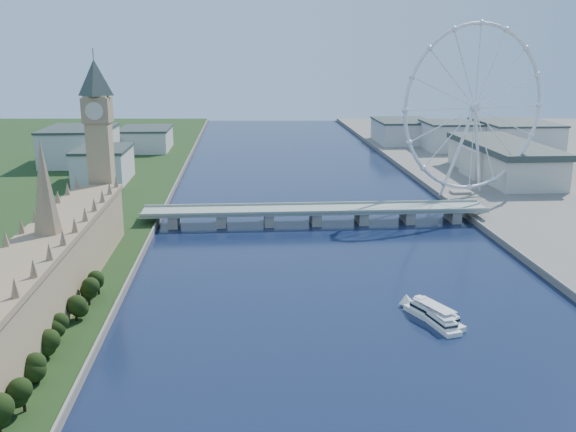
{
  "coord_description": "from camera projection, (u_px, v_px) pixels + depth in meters",
  "views": [
    {
      "loc": [
        -44.96,
        -96.23,
        108.6
      ],
      "look_at": [
        -23.85,
        210.0,
        28.41
      ],
      "focal_mm": 40.0,
      "sensor_mm": 36.0,
      "label": 1
    }
  ],
  "objects": [
    {
      "name": "tree_row",
      "position": [
        13.0,
        407.0,
        185.11
      ],
      "size": [
        7.68,
        215.68,
        18.49
      ],
      "color": "black",
      "rests_on": "ground"
    },
    {
      "name": "parliament_range",
      "position": [
        52.0,
        266.0,
        274.23
      ],
      "size": [
        24.0,
        200.0,
        70.0
      ],
      "color": "tan",
      "rests_on": "ground"
    },
    {
      "name": "big_ben",
      "position": [
        98.0,
        125.0,
        366.32
      ],
      "size": [
        20.02,
        20.02,
        110.0
      ],
      "color": "tan",
      "rests_on": "ground"
    },
    {
      "name": "westminster_bridge",
      "position": [
        315.0,
        213.0,
        411.22
      ],
      "size": [
        220.0,
        22.0,
        9.5
      ],
      "color": "gray",
      "rests_on": "ground"
    },
    {
      "name": "london_eye",
      "position": [
        475.0,
        108.0,
        456.98
      ],
      "size": [
        113.6,
        39.12,
        124.3
      ],
      "color": "silver",
      "rests_on": "ground"
    },
    {
      "name": "county_hall",
      "position": [
        501.0,
        179.0,
        550.02
      ],
      "size": [
        54.0,
        144.0,
        35.0
      ],
      "primitive_type": null,
      "color": "beige",
      "rests_on": "ground"
    },
    {
      "name": "city_skyline",
      "position": [
        326.0,
        140.0,
        662.26
      ],
      "size": [
        505.0,
        280.0,
        32.0
      ],
      "color": "beige",
      "rests_on": "ground"
    },
    {
      "name": "tour_boat_near",
      "position": [
        433.0,
        320.0,
        264.58
      ],
      "size": [
        21.17,
        33.35,
        7.27
      ],
      "primitive_type": null,
      "rotation": [
        0.0,
        0.0,
        0.42
      ],
      "color": "white",
      "rests_on": "ground"
    },
    {
      "name": "tour_boat_far",
      "position": [
        438.0,
        325.0,
        260.02
      ],
      "size": [
        13.85,
        28.72,
        6.13
      ],
      "primitive_type": null,
      "rotation": [
        0.0,
        0.0,
        0.25
      ],
      "color": "white",
      "rests_on": "ground"
    }
  ]
}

